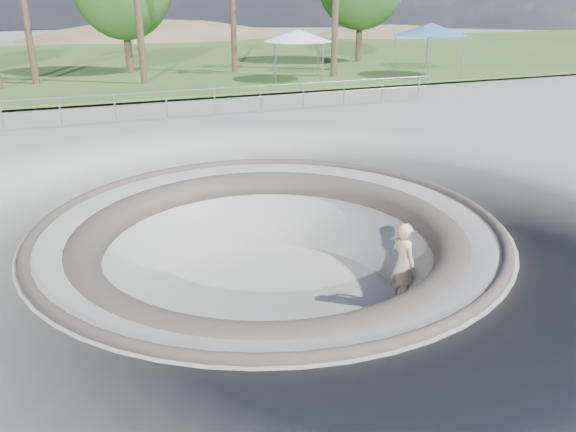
% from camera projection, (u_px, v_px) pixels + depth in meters
% --- Properties ---
extents(ground, '(180.00, 180.00, 0.00)m').
position_uv_depth(ground, '(269.00, 224.00, 12.42)').
color(ground, gray).
rests_on(ground, ground).
extents(skate_bowl, '(14.00, 14.00, 4.10)m').
position_uv_depth(skate_bowl, '(270.00, 296.00, 13.09)').
color(skate_bowl, gray).
rests_on(skate_bowl, ground).
extents(grass_strip, '(180.00, 36.00, 0.12)m').
position_uv_depth(grass_strip, '(112.00, 61.00, 41.72)').
color(grass_strip, '#345B24').
rests_on(grass_strip, ground).
extents(distant_hills, '(103.20, 45.00, 28.60)m').
position_uv_depth(distant_hills, '(133.00, 104.00, 65.69)').
color(distant_hills, brown).
rests_on(distant_hills, ground).
extents(safety_railing, '(25.00, 0.06, 1.03)m').
position_uv_depth(safety_railing, '(166.00, 103.00, 22.54)').
color(safety_railing, gray).
rests_on(safety_railing, ground).
extents(skateboard, '(0.91, 0.58, 0.09)m').
position_uv_depth(skateboard, '(400.00, 303.00, 12.80)').
color(skateboard, brown).
rests_on(skateboard, ground).
extents(skater, '(0.53, 0.75, 1.95)m').
position_uv_depth(skater, '(403.00, 264.00, 12.44)').
color(skater, beige).
rests_on(skater, skateboard).
extents(canopy_white, '(5.13, 5.13, 2.74)m').
position_uv_depth(canopy_white, '(298.00, 36.00, 31.09)').
color(canopy_white, gray).
rests_on(canopy_white, ground).
extents(canopy_blue, '(5.81, 5.81, 3.01)m').
position_uv_depth(canopy_blue, '(431.00, 29.00, 32.69)').
color(canopy_blue, gray).
rests_on(canopy_blue, ground).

